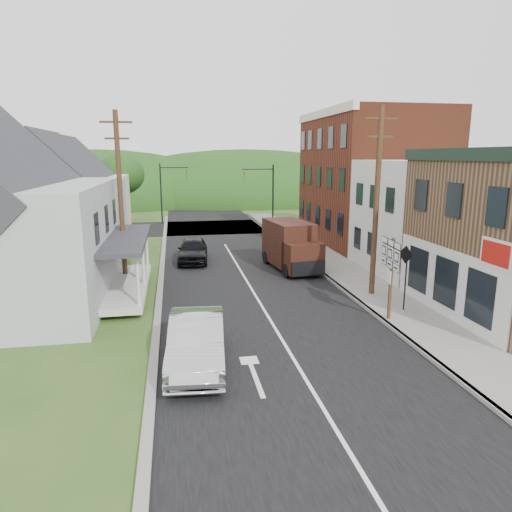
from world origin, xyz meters
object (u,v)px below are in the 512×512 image
dark_sedan (193,250)px  warning_sign (406,269)px  delivery_van (291,246)px  silver_sedan (197,341)px  route_sign_cluster (391,267)px

dark_sedan → warning_sign: 14.51m
dark_sedan → delivery_van: delivery_van is taller
warning_sign → silver_sedan: bearing=-179.4°
delivery_van → warning_sign: size_ratio=1.87×
delivery_van → warning_sign: 9.01m
dark_sedan → warning_sign: bearing=-49.1°
warning_sign → dark_sedan: bearing=106.1°
silver_sedan → route_sign_cluster: (7.98, 2.61, 1.51)m
delivery_van → warning_sign: warning_sign is taller
delivery_van → route_sign_cluster: (1.70, -9.41, 0.88)m
dark_sedan → silver_sedan: bearing=-87.6°
dark_sedan → delivery_van: size_ratio=0.85×
dark_sedan → route_sign_cluster: 14.64m
silver_sedan → delivery_van: 13.58m
route_sign_cluster → warning_sign: 1.50m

